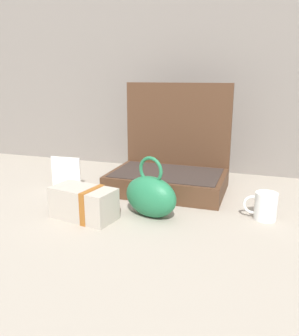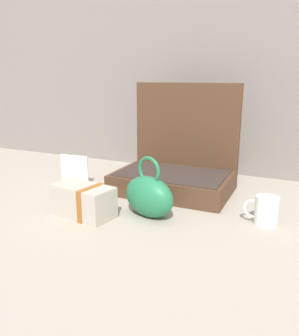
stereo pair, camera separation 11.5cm
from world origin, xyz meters
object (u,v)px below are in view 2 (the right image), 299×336
Objects in this scene: cream_toiletry_bag at (84,201)px; teal_pouch_handbag at (149,196)px; coffee_mug at (266,210)px; open_suitcase at (176,167)px; info_card_left at (75,170)px.

teal_pouch_handbag is at bearing 23.32° from cream_toiletry_bag.
open_suitcase is at bearing 150.29° from coffee_mug.
open_suitcase reaches higher than teal_pouch_handbag.
teal_pouch_handbag is 0.21m from cream_toiletry_bag.
open_suitcase is 2.01× the size of cream_toiletry_bag.
teal_pouch_handbag is 1.96× the size of coffee_mug.
teal_pouch_handbag is 0.47m from info_card_left.
open_suitcase is 2.14× the size of teal_pouch_handbag.
coffee_mug is at bearing -29.71° from open_suitcase.
cream_toiletry_bag is 2.08× the size of coffee_mug.
open_suitcase is at bearing 65.17° from cream_toiletry_bag.
open_suitcase is 0.43m from cream_toiletry_bag.
teal_pouch_handbag is 1.63× the size of info_card_left.
coffee_mug is (0.37, -0.21, -0.05)m from open_suitcase.
cream_toiletry_bag is (-0.20, -0.08, -0.02)m from teal_pouch_handbag.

